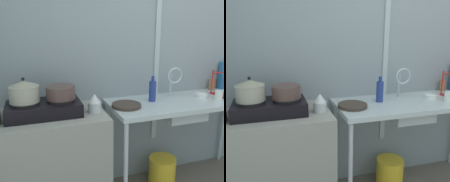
% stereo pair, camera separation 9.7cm
% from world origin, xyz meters
% --- Properties ---
extents(wall_back, '(4.67, 0.10, 2.67)m').
position_xyz_m(wall_back, '(0.00, 1.49, 1.34)').
color(wall_back, '#88949B').
rests_on(wall_back, ground).
extents(wall_metal_strip, '(0.05, 0.01, 2.14)m').
position_xyz_m(wall_metal_strip, '(-0.18, 1.43, 1.47)').
color(wall_metal_strip, '#AFBFC1').
extents(counter_concrete, '(1.03, 0.56, 0.88)m').
position_xyz_m(counter_concrete, '(-1.33, 1.16, 0.44)').
color(counter_concrete, gray).
rests_on(counter_concrete, ground).
extents(counter_sink, '(1.47, 0.56, 0.88)m').
position_xyz_m(counter_sink, '(-0.00, 1.16, 0.81)').
color(counter_sink, '#AFBFC1').
rests_on(counter_sink, ground).
extents(stove, '(0.55, 0.32, 0.12)m').
position_xyz_m(stove, '(-1.28, 1.16, 0.94)').
color(stove, black).
rests_on(stove, counter_concrete).
extents(pot_on_left_burner, '(0.22, 0.22, 0.18)m').
position_xyz_m(pot_on_left_burner, '(-1.41, 1.16, 1.08)').
color(pot_on_left_burner, '#A59F8E').
rests_on(pot_on_left_burner, stove).
extents(pot_on_right_burner, '(0.22, 0.22, 0.10)m').
position_xyz_m(pot_on_right_burner, '(-1.15, 1.16, 1.05)').
color(pot_on_right_burner, '#503A35').
rests_on(pot_on_right_burner, stove).
extents(percolator, '(0.11, 0.11, 0.15)m').
position_xyz_m(percolator, '(-0.90, 1.11, 0.95)').
color(percolator, silver).
rests_on(percolator, counter_concrete).
extents(sink_basin, '(0.37, 0.33, 0.15)m').
position_xyz_m(sink_basin, '(-0.09, 1.14, 0.80)').
color(sink_basin, '#AFBFC1').
rests_on(sink_basin, counter_sink).
extents(faucet, '(0.15, 0.09, 0.29)m').
position_xyz_m(faucet, '(-0.08, 1.27, 1.08)').
color(faucet, '#AFBFC1').
rests_on(faucet, counter_sink).
extents(frying_pan, '(0.25, 0.25, 0.03)m').
position_xyz_m(frying_pan, '(-0.61, 1.14, 0.89)').
color(frying_pan, '#392F26').
rests_on(frying_pan, counter_sink).
extents(cup_by_rack, '(0.07, 0.07, 0.08)m').
position_xyz_m(cup_by_rack, '(0.28, 1.07, 0.92)').
color(cup_by_rack, white).
rests_on(cup_by_rack, counter_sink).
extents(small_bowl_on_drainboard, '(0.11, 0.11, 0.04)m').
position_xyz_m(small_bowl_on_drainboard, '(0.18, 1.18, 0.90)').
color(small_bowl_on_drainboard, white).
rests_on(small_bowl_on_drainboard, counter_sink).
extents(bottle_by_sink, '(0.06, 0.06, 0.23)m').
position_xyz_m(bottle_by_sink, '(-0.33, 1.22, 0.98)').
color(bottle_by_sink, navy).
rests_on(bottle_by_sink, counter_sink).
extents(utensil_jar, '(0.06, 0.06, 0.22)m').
position_xyz_m(utensil_jar, '(0.47, 1.39, 0.94)').
color(utensil_jar, '#9B734E').
rests_on(utensil_jar, counter_sink).
extents(bucket_on_floor, '(0.27, 0.27, 0.28)m').
position_xyz_m(bucket_on_floor, '(-0.19, 1.22, 0.14)').
color(bucket_on_floor, yellow).
rests_on(bucket_on_floor, ground).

